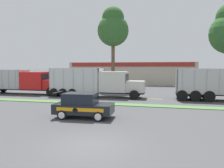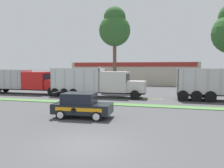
# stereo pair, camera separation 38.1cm
# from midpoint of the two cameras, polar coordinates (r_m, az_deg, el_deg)

# --- Properties ---
(ground_plane) EXTENTS (600.00, 600.00, 0.00)m
(ground_plane) POSITION_cam_midpoint_polar(r_m,az_deg,el_deg) (10.47, -5.81, -15.64)
(ground_plane) COLOR #474749
(grass_verge) EXTENTS (120.00, 1.29, 0.06)m
(grass_verge) POSITION_cam_midpoint_polar(r_m,az_deg,el_deg) (20.72, 5.02, -5.45)
(grass_verge) COLOR #517F42
(grass_verge) RESTS_ON ground_plane
(centre_line_2) EXTENTS (2.40, 0.14, 0.01)m
(centre_line_2) POSITION_cam_midpoint_polar(r_m,az_deg,el_deg) (30.78, -20.81, -2.52)
(centre_line_2) COLOR yellow
(centre_line_2) RESTS_ON ground_plane
(centre_line_3) EXTENTS (2.40, 0.14, 0.01)m
(centre_line_3) POSITION_cam_midpoint_polar(r_m,az_deg,el_deg) (27.98, -11.79, -2.99)
(centre_line_3) COLOR yellow
(centre_line_3) RESTS_ON ground_plane
(centre_line_4) EXTENTS (2.40, 0.14, 0.01)m
(centre_line_4) POSITION_cam_midpoint_polar(r_m,az_deg,el_deg) (26.01, -1.08, -3.46)
(centre_line_4) COLOR yellow
(centre_line_4) RESTS_ON ground_plane
(centre_line_5) EXTENTS (2.40, 0.14, 0.01)m
(centre_line_5) POSITION_cam_midpoint_polar(r_m,az_deg,el_deg) (25.07, 10.89, -3.84)
(centre_line_5) COLOR yellow
(centre_line_5) RESTS_ON ground_plane
(centre_line_6) EXTENTS (2.40, 0.14, 0.01)m
(centre_line_6) POSITION_cam_midpoint_polar(r_m,az_deg,el_deg) (25.28, 23.22, -4.06)
(centre_line_6) COLOR yellow
(centre_line_6) RESTS_ON ground_plane
(dump_truck_lead) EXTENTS (11.44, 2.59, 3.63)m
(dump_truck_lead) POSITION_cam_midpoint_polar(r_m,az_deg,el_deg) (26.01, -1.45, 0.10)
(dump_truck_lead) COLOR black
(dump_truck_lead) RESTS_ON ground_plane
(dump_truck_trail) EXTENTS (11.99, 2.57, 3.20)m
(dump_truck_trail) POSITION_cam_midpoint_polar(r_m,az_deg,el_deg) (30.99, -20.15, 0.43)
(dump_truck_trail) COLOR black
(dump_truck_trail) RESTS_ON ground_plane
(rally_car) EXTENTS (4.21, 2.15, 1.79)m
(rally_car) POSITION_cam_midpoint_polar(r_m,az_deg,el_deg) (15.70, -7.27, -5.48)
(rally_car) COLOR black
(rally_car) RESTS_ON ground_plane
(store_building_backdrop) EXTENTS (25.20, 12.10, 4.51)m
(store_building_backdrop) POSITION_cam_midpoint_polar(r_m,az_deg,el_deg) (48.46, 6.55, 2.87)
(store_building_backdrop) COLOR #BCB29E
(store_building_backdrop) RESTS_ON ground_plane
(tree_behind_left) EXTENTS (4.69, 4.69, 12.56)m
(tree_behind_left) POSITION_cam_midpoint_polar(r_m,az_deg,el_deg) (33.72, 1.05, 14.45)
(tree_behind_left) COLOR brown
(tree_behind_left) RESTS_ON ground_plane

